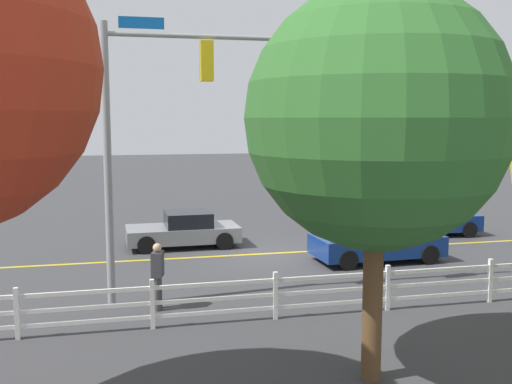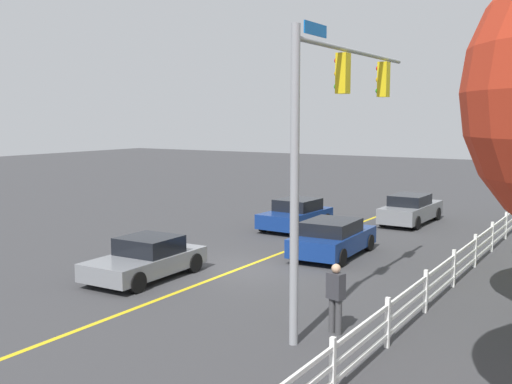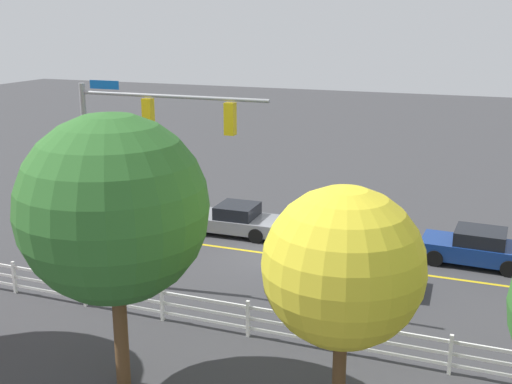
{
  "view_description": "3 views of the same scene",
  "coord_description": "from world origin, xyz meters",
  "views": [
    {
      "loc": [
        4.9,
        19.93,
        4.75
      ],
      "look_at": [
        0.64,
        1.73,
        2.44
      ],
      "focal_mm": 41.59,
      "sensor_mm": 36.0,
      "label": 1
    },
    {
      "loc": [
        16.87,
        11.15,
        5.1
      ],
      "look_at": [
        0.88,
        1.21,
        2.8
      ],
      "focal_mm": 42.78,
      "sensor_mm": 36.0,
      "label": 2
    },
    {
      "loc": [
        -7.99,
        22.68,
        9.16
      ],
      "look_at": [
        0.2,
        1.54,
        2.98
      ],
      "focal_mm": 44.7,
      "sensor_mm": 36.0,
      "label": 3
    }
  ],
  "objects": [
    {
      "name": "pedestrian",
      "position": [
        4.0,
        5.37,
        0.93
      ],
      "size": [
        0.36,
        0.46,
        1.69
      ],
      "rotation": [
        0.0,
        0.0,
        6.01
      ],
      "color": "#3F3F42",
      "rests_on": "ground_plane"
    },
    {
      "name": "ground_plane",
      "position": [
        0.0,
        0.0,
        0.0
      ],
      "size": [
        120.0,
        120.0,
        0.0
      ],
      "primitive_type": "plane",
      "color": "#38383A"
    },
    {
      "name": "lane_center_stripe",
      "position": [
        -4.0,
        0.0,
        0.0
      ],
      "size": [
        28.0,
        0.16,
        0.01
      ],
      "primitive_type": "cube",
      "color": "gold",
      "rests_on": "ground_plane"
    },
    {
      "name": "white_rail_fence",
      "position": [
        -3.0,
        6.73,
        0.6
      ],
      "size": [
        26.1,
        0.1,
        1.15
      ],
      "color": "white",
      "rests_on": "ground_plane"
    },
    {
      "name": "car_0",
      "position": [
        2.55,
        -1.88,
        0.62
      ],
      "size": [
        4.16,
        2.07,
        1.32
      ],
      "rotation": [
        0.0,
        0.0,
        6.3
      ],
      "color": "slate",
      "rests_on": "ground_plane"
    },
    {
      "name": "signal_assembly",
      "position": [
        3.22,
        4.85,
        5.05
      ],
      "size": [
        6.76,
        0.38,
        7.21
      ],
      "color": "gray",
      "rests_on": "ground_plane"
    },
    {
      "name": "car_3",
      "position": [
        -3.45,
        1.86,
        0.68
      ],
      "size": [
        4.34,
        2.15,
        1.37
      ],
      "rotation": [
        0.0,
        0.0,
        3.18
      ],
      "color": "navy",
      "rests_on": "ground_plane"
    },
    {
      "name": "car_2",
      "position": [
        -7.54,
        -1.87,
        0.67
      ],
      "size": [
        4.0,
        2.09,
        1.39
      ],
      "rotation": [
        0.0,
        0.0,
        6.24
      ],
      "color": "navy",
      "rests_on": "ground_plane"
    },
    {
      "name": "car_1",
      "position": [
        -11.85,
        2.12,
        0.69
      ],
      "size": [
        4.71,
        1.89,
        1.42
      ],
      "rotation": [
        0.0,
        0.0,
        3.12
      ],
      "color": "slate",
      "rests_on": "ground_plane"
    }
  ]
}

